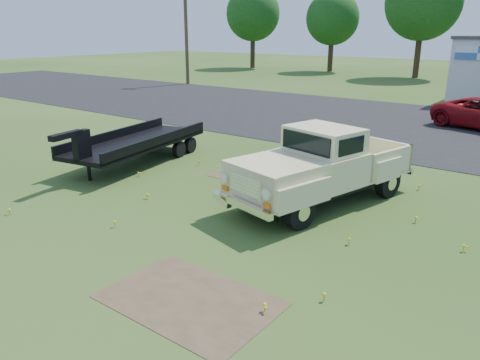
{
  "coord_description": "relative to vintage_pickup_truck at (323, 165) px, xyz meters",
  "views": [
    {
      "loc": [
        6.51,
        -8.16,
        4.51
      ],
      "look_at": [
        -0.43,
        1.0,
        0.81
      ],
      "focal_mm": 35.0,
      "sensor_mm": 36.0,
      "label": 1
    }
  ],
  "objects": [
    {
      "name": "treeline_a",
      "position": [
        -29.01,
        37.22,
        5.25
      ],
      "size": [
        6.4,
        6.4,
        9.52
      ],
      "color": "#362718",
      "rests_on": "ground"
    },
    {
      "name": "ground",
      "position": [
        -1.01,
        -2.78,
        -1.05
      ],
      "size": [
        140.0,
        140.0,
        0.0
      ],
      "primitive_type": "plane",
      "color": "#284B18",
      "rests_on": "ground"
    },
    {
      "name": "asphalt_lot",
      "position": [
        -1.01,
        12.22,
        -1.05
      ],
      "size": [
        90.0,
        14.0,
        0.02
      ],
      "primitive_type": "cube",
      "color": "black",
      "rests_on": "ground"
    },
    {
      "name": "dirt_patch_b",
      "position": [
        -3.01,
        0.72,
        -1.05
      ],
      "size": [
        2.2,
        1.6,
        0.01
      ],
      "primitive_type": "cube",
      "color": "#4C3D28",
      "rests_on": "ground"
    },
    {
      "name": "flatbed_trailer",
      "position": [
        -7.08,
        -0.36,
        -0.2
      ],
      "size": [
        3.09,
        6.43,
        1.68
      ],
      "primitive_type": null,
      "rotation": [
        0.0,
        0.0,
        0.17
      ],
      "color": "black",
      "rests_on": "ground"
    },
    {
      "name": "vintage_pickup_truck",
      "position": [
        0.0,
        0.0,
        0.0
      ],
      "size": [
        3.57,
        6.13,
        2.09
      ],
      "primitive_type": null,
      "rotation": [
        0.0,
        0.0,
        -0.25
      ],
      "color": "beige",
      "rests_on": "ground"
    },
    {
      "name": "treeline_b",
      "position": [
        -19.01,
        38.22,
        4.62
      ],
      "size": [
        5.76,
        5.76,
        8.57
      ],
      "color": "#362718",
      "rests_on": "ground"
    },
    {
      "name": "dirt_patch_a",
      "position": [
        0.49,
        -5.78,
        -1.05
      ],
      "size": [
        3.0,
        2.0,
        0.01
      ],
      "primitive_type": "cube",
      "color": "#4C3D28",
      "rests_on": "ground"
    },
    {
      "name": "treeline_c",
      "position": [
        -9.01,
        36.72,
        5.89
      ],
      "size": [
        7.04,
        7.04,
        10.47
      ],
      "color": "#362718",
      "rests_on": "ground"
    },
    {
      "name": "utility_pole_west",
      "position": [
        -23.01,
        19.22,
        3.56
      ],
      "size": [
        1.6,
        0.3,
        9.0
      ],
      "color": "#4B3B22",
      "rests_on": "ground"
    }
  ]
}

